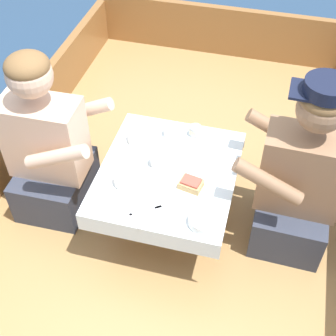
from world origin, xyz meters
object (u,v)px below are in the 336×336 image
object	(u,v)px
coffee_cup_port	(171,131)
tin_can	(195,131)
person_port	(49,149)
sandwich	(191,184)
person_starboard	(299,182)
coffee_cup_starboard	(158,160)

from	to	relation	value
coffee_cup_port	tin_can	bearing A→B (deg)	17.26
person_port	sandwich	distance (m)	0.78
person_starboard	coffee_cup_port	xyz separation A→B (m)	(-0.69, 0.20, 0.01)
person_starboard	sandwich	distance (m)	0.53
person_port	person_starboard	bearing A→B (deg)	3.01
sandwich	coffee_cup_starboard	xyz separation A→B (m)	(-0.20, 0.12, 0.00)
sandwich	coffee_cup_starboard	size ratio (longest dim) A/B	1.17
person_port	coffee_cup_port	xyz separation A→B (m)	(0.59, 0.29, 0.01)
sandwich	coffee_cup_port	distance (m)	0.40
sandwich	tin_can	distance (m)	0.40
person_starboard	tin_can	bearing A→B (deg)	-21.11
coffee_cup_starboard	tin_can	xyz separation A→B (m)	(0.13, 0.28, -0.01)
coffee_cup_port	coffee_cup_starboard	distance (m)	0.24
person_port	person_starboard	size ratio (longest dim) A/B	0.98
person_starboard	tin_can	size ratio (longest dim) A/B	14.82
coffee_cup_port	tin_can	world-z (taller)	same
sandwich	coffee_cup_starboard	world-z (taller)	coffee_cup_starboard
coffee_cup_starboard	tin_can	distance (m)	0.31
person_port	coffee_cup_port	bearing A→B (deg)	24.97
sandwich	tin_can	world-z (taller)	sandwich
coffee_cup_port	coffee_cup_starboard	size ratio (longest dim) A/B	1.02
coffee_cup_port	sandwich	bearing A→B (deg)	-61.91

